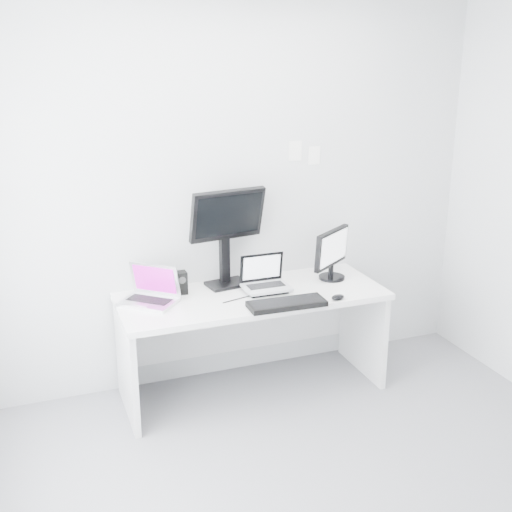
% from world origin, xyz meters
% --- Properties ---
extents(ground, '(3.60, 3.60, 0.00)m').
position_xyz_m(ground, '(0.00, 0.00, 0.00)').
color(ground, slate).
rests_on(ground, ground).
extents(back_wall, '(3.60, 0.00, 3.60)m').
position_xyz_m(back_wall, '(0.00, 1.60, 1.35)').
color(back_wall, silver).
rests_on(back_wall, ground).
extents(desk, '(1.80, 0.70, 0.73)m').
position_xyz_m(desk, '(0.00, 1.25, 0.36)').
color(desk, white).
rests_on(desk, ground).
extents(macbook, '(0.43, 0.42, 0.26)m').
position_xyz_m(macbook, '(-0.69, 1.31, 0.86)').
color(macbook, silver).
rests_on(macbook, desk).
extents(speaker, '(0.10, 0.10, 0.15)m').
position_xyz_m(speaker, '(-0.45, 1.42, 0.81)').
color(speaker, black).
rests_on(speaker, desk).
extents(dell_laptop, '(0.31, 0.24, 0.26)m').
position_xyz_m(dell_laptop, '(0.10, 1.24, 0.86)').
color(dell_laptop, '#B0B2B8').
rests_on(dell_laptop, desk).
extents(rear_monitor, '(0.54, 0.26, 0.71)m').
position_xyz_m(rear_monitor, '(-0.11, 1.46, 1.09)').
color(rear_monitor, black).
rests_on(rear_monitor, desk).
extents(samsung_monitor, '(0.44, 0.39, 0.38)m').
position_xyz_m(samsung_monitor, '(0.64, 1.33, 0.92)').
color(samsung_monitor, black).
rests_on(samsung_monitor, desk).
extents(keyboard, '(0.51, 0.20, 0.03)m').
position_xyz_m(keyboard, '(0.13, 0.96, 0.75)').
color(keyboard, black).
rests_on(keyboard, desk).
extents(mouse, '(0.12, 0.09, 0.03)m').
position_xyz_m(mouse, '(0.49, 0.95, 0.75)').
color(mouse, black).
rests_on(mouse, desk).
extents(wall_note_0, '(0.10, 0.00, 0.14)m').
position_xyz_m(wall_note_0, '(0.45, 1.59, 1.62)').
color(wall_note_0, white).
rests_on(wall_note_0, back_wall).
extents(wall_note_1, '(0.09, 0.00, 0.13)m').
position_xyz_m(wall_note_1, '(0.60, 1.59, 1.58)').
color(wall_note_1, white).
rests_on(wall_note_1, back_wall).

